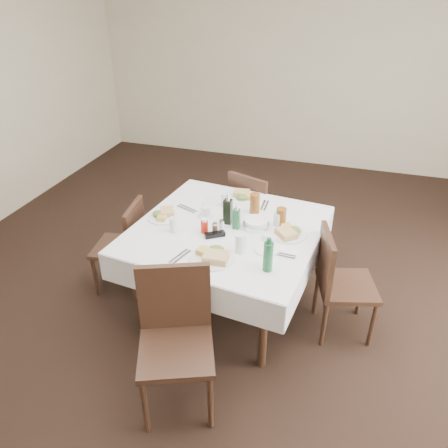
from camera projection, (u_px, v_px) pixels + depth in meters
name	position (u px, v px, depth m)	size (l,w,h in m)	color
ground_plane	(237.00, 316.00, 3.58)	(7.00, 7.00, 0.00)	black
room_shell	(241.00, 108.00, 2.72)	(6.04, 7.04, 2.80)	#C1B59B
dining_table	(227.00, 236.00, 3.36)	(1.51, 1.51, 0.76)	black
chair_north	(253.00, 209.00, 4.13)	(0.53, 0.53, 0.87)	black
chair_south	(176.00, 330.00, 2.68)	(0.59, 0.59, 0.95)	black
chair_east	(337.00, 278.00, 3.21)	(0.51, 0.51, 0.87)	black
chair_west	(126.00, 241.00, 3.69)	(0.44, 0.44, 0.82)	black
meal_north	(243.00, 196.00, 3.73)	(0.26, 0.26, 0.06)	white
meal_south	(213.00, 256.00, 2.95)	(0.31, 0.31, 0.07)	white
meal_east	(288.00, 232.00, 3.21)	(0.28, 0.28, 0.06)	white
meal_west	(164.00, 215.00, 3.45)	(0.25, 0.25, 0.06)	white
side_plate_a	(212.00, 202.00, 3.67)	(0.16, 0.16, 0.01)	white
side_plate_b	(267.00, 249.00, 3.05)	(0.18, 0.18, 0.01)	white
water_n	(225.00, 200.00, 3.59)	(0.06, 0.06, 0.12)	silver
water_s	(241.00, 243.00, 3.00)	(0.08, 0.08, 0.14)	silver
water_e	(278.00, 220.00, 3.30)	(0.07, 0.07, 0.12)	silver
water_w	(174.00, 225.00, 3.24)	(0.06, 0.06, 0.11)	silver
iced_tea_a	(255.00, 203.00, 3.48)	(0.08, 0.08, 0.17)	brown
iced_tea_b	(281.00, 218.00, 3.29)	(0.08, 0.08, 0.16)	brown
bread_basket	(256.00, 224.00, 3.31)	(0.20, 0.20, 0.07)	silver
oil_cruet_dark	(228.00, 210.00, 3.33)	(0.06, 0.06, 0.25)	black
oil_cruet_green	(236.00, 218.00, 3.27)	(0.05, 0.05, 0.20)	#1F5D34
ketchup_bottle	(204.00, 226.00, 3.23)	(0.05, 0.05, 0.12)	#B71A0C
salt_shaker	(222.00, 225.00, 3.27)	(0.04, 0.04, 0.08)	white
pepper_shaker	(215.00, 228.00, 3.22)	(0.04, 0.04, 0.09)	#3F2A20
coffee_mug	(206.00, 212.00, 3.46)	(0.11, 0.12, 0.08)	white
sunglasses	(215.00, 235.00, 3.20)	(0.15, 0.13, 0.03)	black
green_bottle	(268.00, 256.00, 2.80)	(0.06, 0.06, 0.24)	#1F5D34
sugar_caddy	(269.00, 238.00, 3.13)	(0.12, 0.09, 0.05)	white
cutlery_n	(265.00, 205.00, 3.62)	(0.05, 0.18, 0.01)	silver
cutlery_s	(180.00, 257.00, 2.97)	(0.10, 0.20, 0.01)	silver
cutlery_e	(282.00, 255.00, 2.99)	(0.19, 0.06, 0.01)	silver
cutlery_w	(187.00, 209.00, 3.57)	(0.20, 0.12, 0.01)	silver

